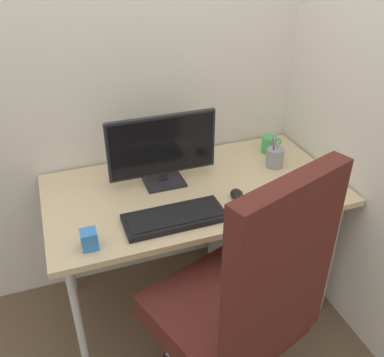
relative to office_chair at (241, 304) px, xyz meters
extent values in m
plane|color=brown|center=(0.05, 0.65, -0.64)|extent=(8.00, 8.00, 0.00)
cube|color=silver|center=(0.05, 1.05, 0.76)|extent=(2.96, 0.04, 2.80)
cube|color=silver|center=(0.78, 0.43, 0.76)|extent=(0.04, 2.30, 2.80)
cube|color=#D1B78C|center=(0.05, 0.65, 0.09)|extent=(1.40, 0.74, 0.03)
cylinder|color=silver|center=(-0.58, 0.35, -0.28)|extent=(0.04, 0.04, 0.72)
cylinder|color=silver|center=(0.68, 0.35, -0.28)|extent=(0.04, 0.04, 0.72)
cylinder|color=silver|center=(-0.58, 0.95, -0.28)|extent=(0.04, 0.04, 0.72)
cylinder|color=silver|center=(0.68, 0.95, -0.28)|extent=(0.04, 0.04, 0.72)
sphere|color=black|center=(0.12, 0.33, -0.62)|extent=(0.05, 0.05, 0.05)
cube|color=#B2B5BA|center=(0.04, 0.21, -0.58)|extent=(0.19, 0.25, 0.03)
sphere|color=black|center=(-0.20, 0.32, -0.62)|extent=(0.05, 0.05, 0.05)
cylinder|color=#B2B5BA|center=(-0.03, 0.10, -0.38)|extent=(0.04, 0.04, 0.36)
cube|color=#4C1E19|center=(-0.03, 0.10, -0.14)|extent=(0.64, 0.65, 0.11)
cube|color=#4C1E19|center=(0.05, -0.14, 0.26)|extent=(0.45, 0.22, 0.70)
cube|color=#9EA0A5|center=(0.47, 0.71, -0.35)|extent=(0.43, 0.46, 0.57)
cube|color=#262628|center=(0.47, 0.48, -0.24)|extent=(0.21, 0.01, 0.02)
cube|color=black|center=(-0.07, 0.74, 0.11)|extent=(0.19, 0.15, 0.01)
cube|color=black|center=(-0.07, 0.75, 0.14)|extent=(0.04, 0.02, 0.05)
cube|color=black|center=(-0.07, 0.75, 0.31)|extent=(0.52, 0.02, 0.30)
cube|color=black|center=(-0.07, 0.74, 0.31)|extent=(0.50, 0.01, 0.27)
cube|color=black|center=(-0.12, 0.43, 0.12)|extent=(0.44, 0.18, 0.03)
cube|color=black|center=(-0.12, 0.43, 0.13)|extent=(0.40, 0.14, 0.00)
ellipsoid|color=black|center=(0.21, 0.51, 0.12)|extent=(0.08, 0.09, 0.03)
cylinder|color=gray|center=(0.51, 0.70, 0.16)|extent=(0.09, 0.09, 0.10)
cylinder|color=#B2B5BA|center=(0.51, 0.70, 0.21)|extent=(0.03, 0.01, 0.12)
cylinder|color=#B2B5BA|center=(0.52, 0.70, 0.21)|extent=(0.03, 0.01, 0.12)
torus|color=#3FAD59|center=(0.51, 0.70, 0.17)|extent=(0.04, 0.04, 0.01)
cylinder|color=purple|center=(0.50, 0.70, 0.21)|extent=(0.02, 0.02, 0.14)
cube|color=beige|center=(0.59, 0.44, 0.11)|extent=(0.14, 0.22, 0.01)
cylinder|color=#3FAD59|center=(0.56, 0.85, 0.15)|extent=(0.08, 0.08, 0.09)
torus|color=#3FAD59|center=(0.62, 0.85, 0.16)|extent=(0.05, 0.01, 0.05)
cube|color=#337FD8|center=(-0.48, 0.38, 0.15)|extent=(0.06, 0.06, 0.08)
camera|label=1|loc=(-0.54, -0.97, 1.21)|focal=40.03mm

